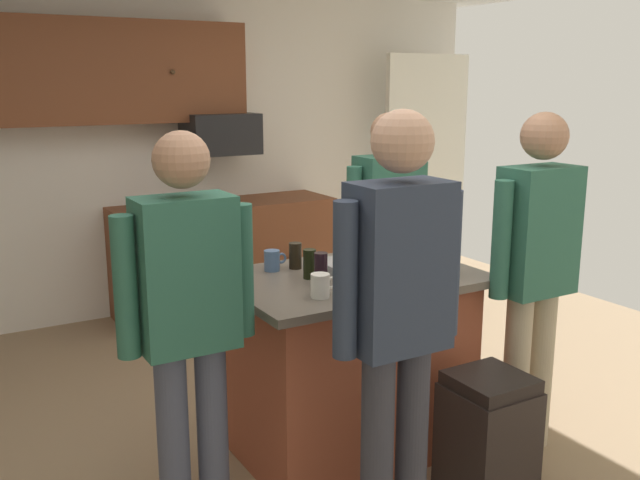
% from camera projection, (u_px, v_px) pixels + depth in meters
% --- Properties ---
extents(floor, '(7.04, 7.04, 0.00)m').
position_uv_depth(floor, '(310.00, 463.00, 3.51)').
color(floor, '#937A5B').
rests_on(floor, ground).
extents(back_wall, '(6.40, 0.10, 2.60)m').
position_uv_depth(back_wall, '(136.00, 153.00, 5.59)').
color(back_wall, white).
rests_on(back_wall, ground).
extents(french_door_window_panel, '(0.90, 0.06, 2.00)m').
position_uv_depth(french_door_window_panel, '(425.00, 164.00, 6.57)').
color(french_door_window_panel, white).
rests_on(french_door_window_panel, ground).
extents(cabinet_run_upper, '(2.40, 0.38, 0.75)m').
position_uv_depth(cabinet_run_upper, '(84.00, 72.00, 5.08)').
color(cabinet_run_upper, brown).
extents(cabinet_run_lower, '(1.80, 0.63, 0.90)m').
position_uv_depth(cabinet_run_lower, '(225.00, 256.00, 5.80)').
color(cabinet_run_lower, brown).
rests_on(cabinet_run_lower, ground).
extents(microwave_over_range, '(0.56, 0.40, 0.32)m').
position_uv_depth(microwave_over_range, '(220.00, 134.00, 5.59)').
color(microwave_over_range, black).
extents(kitchen_island, '(1.23, 0.85, 0.93)m').
position_uv_depth(kitchen_island, '(350.00, 363.00, 3.55)').
color(kitchen_island, '#9E4C33').
rests_on(kitchen_island, ground).
extents(person_host_foreground, '(0.57, 0.23, 1.77)m').
position_uv_depth(person_host_foreground, '(398.00, 306.00, 2.67)').
color(person_host_foreground, '#383842').
rests_on(person_host_foreground, ground).
extents(person_elder_center, '(0.57, 0.22, 1.68)m').
position_uv_depth(person_elder_center, '(188.00, 311.00, 2.79)').
color(person_elder_center, '#4C5166').
rests_on(person_elder_center, ground).
extents(person_guest_left, '(0.57, 0.23, 1.72)m').
position_uv_depth(person_guest_left, '(536.00, 261.00, 3.45)').
color(person_guest_left, tan).
rests_on(person_guest_left, ground).
extents(person_guest_by_door, '(0.57, 0.22, 1.68)m').
position_uv_depth(person_guest_by_door, '(387.00, 232.00, 4.24)').
color(person_guest_by_door, tan).
rests_on(person_guest_by_door, ground).
extents(glass_pilsner, '(0.06, 0.06, 0.13)m').
position_uv_depth(glass_pilsner, '(453.00, 262.00, 3.43)').
color(glass_pilsner, black).
rests_on(glass_pilsner, kitchen_island).
extents(mug_ceramic_white, '(0.12, 0.08, 0.10)m').
position_uv_depth(mug_ceramic_white, '(272.00, 260.00, 3.51)').
color(mug_ceramic_white, '#4C6B99').
rests_on(mug_ceramic_white, kitchen_island).
extents(glass_stout_tall, '(0.06, 0.06, 0.16)m').
position_uv_depth(glass_stout_tall, '(321.00, 270.00, 3.24)').
color(glass_stout_tall, black).
rests_on(glass_stout_tall, kitchen_island).
extents(glass_short_whisky, '(0.06, 0.06, 0.14)m').
position_uv_depth(glass_short_whisky, '(310.00, 264.00, 3.37)').
color(glass_short_whisky, black).
rests_on(glass_short_whisky, kitchen_island).
extents(mug_blue_stoneware, '(0.13, 0.08, 0.11)m').
position_uv_depth(mug_blue_stoneware, '(321.00, 286.00, 3.08)').
color(mug_blue_stoneware, white).
rests_on(mug_blue_stoneware, kitchen_island).
extents(tumbler_amber, '(0.06, 0.06, 0.13)m').
position_uv_depth(tumbler_amber, '(295.00, 256.00, 3.55)').
color(tumbler_amber, black).
rests_on(tumbler_amber, kitchen_island).
extents(glass_dark_ale, '(0.07, 0.07, 0.14)m').
position_uv_depth(glass_dark_ale, '(382.00, 263.00, 3.37)').
color(glass_dark_ale, black).
rests_on(glass_dark_ale, kitchen_island).
extents(serving_tray, '(0.44, 0.30, 0.04)m').
position_uv_depth(serving_tray, '(364.00, 264.00, 3.57)').
color(serving_tray, '#B7B7BC').
rests_on(serving_tray, kitchen_island).
extents(trash_bin, '(0.34, 0.34, 0.61)m').
position_uv_depth(trash_bin, '(487.00, 440.00, 3.13)').
color(trash_bin, black).
rests_on(trash_bin, ground).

